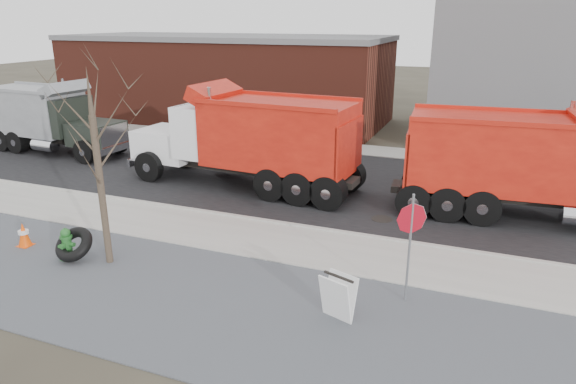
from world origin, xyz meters
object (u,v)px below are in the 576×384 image
at_px(stop_sign, 411,230).
at_px(dump_truck_red_a, 533,162).
at_px(fire_hydrant, 67,245).
at_px(dump_truck_grey, 47,116).
at_px(sandwich_board, 338,297).
at_px(dump_truck_red_b, 250,137).
at_px(truck_tire, 74,244).

relative_size(stop_sign, dump_truck_red_a, 0.28).
bearing_deg(fire_hydrant, dump_truck_grey, 136.23).
xyz_separation_m(fire_hydrant, dump_truck_red_a, (11.76, 7.92, 1.49)).
bearing_deg(dump_truck_grey, fire_hydrant, -39.56).
distance_m(sandwich_board, dump_truck_grey, 19.73).
height_order(stop_sign, dump_truck_grey, dump_truck_grey).
height_order(stop_sign, dump_truck_red_b, dump_truck_red_b).
distance_m(truck_tire, sandwich_board, 7.47).
bearing_deg(dump_truck_red_b, truck_tire, 81.34).
bearing_deg(dump_truck_red_a, dump_truck_grey, 172.37).
relative_size(sandwich_board, dump_truck_red_b, 0.11).
bearing_deg(truck_tire, dump_truck_red_b, 77.51).
xyz_separation_m(truck_tire, dump_truck_red_a, (11.53, 7.90, 1.44)).
xyz_separation_m(fire_hydrant, dump_truck_grey, (-9.70, 9.06, 1.34)).
xyz_separation_m(dump_truck_red_b, dump_truck_grey, (-11.61, 1.46, -0.22)).
distance_m(fire_hydrant, sandwich_board, 7.70).
xyz_separation_m(truck_tire, dump_truck_grey, (-9.93, 9.04, 1.30)).
height_order(sandwich_board, dump_truck_red_a, dump_truck_red_a).
distance_m(stop_sign, dump_truck_red_b, 9.55).
bearing_deg(stop_sign, truck_tire, 174.26).
height_order(stop_sign, dump_truck_red_a, dump_truck_red_a).
bearing_deg(stop_sign, sandwich_board, -146.85).
relative_size(sandwich_board, dump_truck_red_a, 0.11).
distance_m(stop_sign, dump_truck_grey, 20.26).
xyz_separation_m(truck_tire, stop_sign, (8.72, 1.13, 1.35)).
xyz_separation_m(sandwich_board, dump_truck_red_b, (-5.78, 7.76, 1.43)).
bearing_deg(truck_tire, dump_truck_red_a, 34.40).
relative_size(sandwich_board, dump_truck_grey, 0.14).
xyz_separation_m(fire_hydrant, stop_sign, (8.96, 1.16, 1.39)).
bearing_deg(stop_sign, dump_truck_red_a, 54.32).
bearing_deg(truck_tire, dump_truck_grey, 137.69).
relative_size(truck_tire, dump_truck_grey, 0.14).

